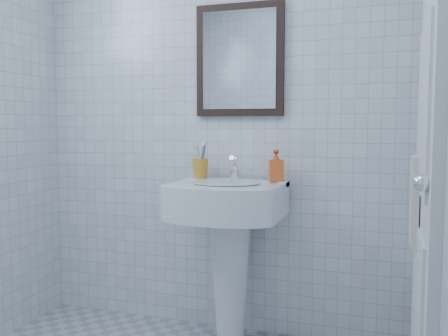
% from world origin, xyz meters
% --- Properties ---
extents(wall_back, '(2.20, 0.02, 2.50)m').
position_xyz_m(wall_back, '(0.00, 1.20, 1.25)').
color(wall_back, silver).
rests_on(wall_back, ground).
extents(washbasin, '(0.58, 0.43, 0.90)m').
position_xyz_m(washbasin, '(0.13, 0.99, 0.60)').
color(washbasin, white).
rests_on(washbasin, ground).
extents(faucet, '(0.06, 0.12, 0.14)m').
position_xyz_m(faucet, '(0.13, 1.09, 0.94)').
color(faucet, white).
rests_on(faucet, washbasin).
extents(toothbrush_cup, '(0.10, 0.10, 0.11)m').
position_xyz_m(toothbrush_cup, '(-0.08, 1.10, 0.95)').
color(toothbrush_cup, orange).
rests_on(toothbrush_cup, washbasin).
extents(soap_dispenser, '(0.10, 0.10, 0.17)m').
position_xyz_m(soap_dispenser, '(0.36, 1.10, 0.97)').
color(soap_dispenser, '#DF4715').
rests_on(soap_dispenser, washbasin).
extents(wall_mirror, '(0.50, 0.04, 0.62)m').
position_xyz_m(wall_mirror, '(0.13, 1.18, 1.55)').
color(wall_mirror, black).
rests_on(wall_mirror, wall_back).
extents(bathroom_door, '(0.04, 0.80, 2.00)m').
position_xyz_m(bathroom_door, '(1.08, 0.55, 1.00)').
color(bathroom_door, silver).
rests_on(bathroom_door, ground).
extents(towel_ring, '(0.01, 0.18, 0.18)m').
position_xyz_m(towel_ring, '(1.06, 0.70, 1.05)').
color(towel_ring, white).
rests_on(towel_ring, wall_right).
extents(hand_towel, '(0.03, 0.16, 0.38)m').
position_xyz_m(hand_towel, '(1.04, 0.70, 0.87)').
color(hand_towel, beige).
rests_on(hand_towel, towel_ring).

